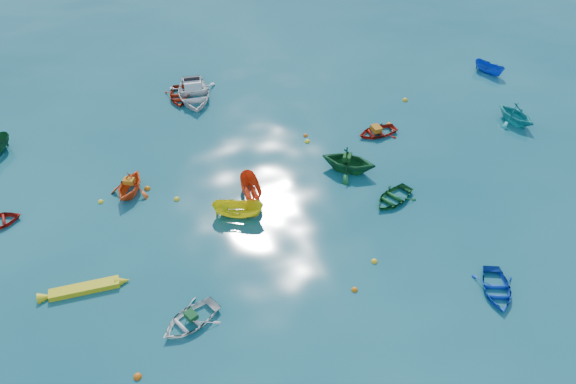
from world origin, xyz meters
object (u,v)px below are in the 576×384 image
object	(u,v)px
dinghy_white_near	(190,323)
kayak_yellow	(85,290)
motorboat_white	(194,98)
dinghy_blue_se	(495,291)

from	to	relation	value
dinghy_white_near	kayak_yellow	size ratio (longest dim) A/B	0.73
motorboat_white	kayak_yellow	bearing A→B (deg)	-111.85
dinghy_blue_se	kayak_yellow	xyz separation A→B (m)	(-19.04, 5.59, 0.00)
dinghy_blue_se	motorboat_white	world-z (taller)	motorboat_white
dinghy_white_near	motorboat_white	world-z (taller)	motorboat_white
kayak_yellow	motorboat_white	bearing A→B (deg)	-25.64
kayak_yellow	motorboat_white	distance (m)	18.06
dinghy_white_near	motorboat_white	distance (m)	19.83
motorboat_white	dinghy_white_near	bearing A→B (deg)	-95.51
dinghy_blue_se	motorboat_white	bearing A→B (deg)	137.10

